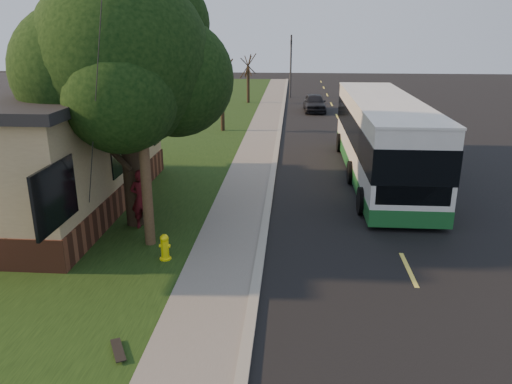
% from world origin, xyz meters
% --- Properties ---
extents(ground, '(120.00, 120.00, 0.00)m').
position_xyz_m(ground, '(0.00, 0.00, 0.00)').
color(ground, black).
rests_on(ground, ground).
extents(road, '(8.00, 80.00, 0.01)m').
position_xyz_m(road, '(4.00, 10.00, 0.01)').
color(road, black).
rests_on(road, ground).
extents(curb, '(0.25, 80.00, 0.12)m').
position_xyz_m(curb, '(0.00, 10.00, 0.06)').
color(curb, gray).
rests_on(curb, ground).
extents(sidewalk, '(2.00, 80.00, 0.08)m').
position_xyz_m(sidewalk, '(-1.00, 10.00, 0.04)').
color(sidewalk, slate).
rests_on(sidewalk, ground).
extents(grass_verge, '(5.00, 80.00, 0.07)m').
position_xyz_m(grass_verge, '(-4.50, 10.00, 0.04)').
color(grass_verge, black).
rests_on(grass_verge, ground).
extents(fire_hydrant, '(0.32, 0.32, 0.74)m').
position_xyz_m(fire_hydrant, '(-2.60, 0.00, 0.43)').
color(fire_hydrant, '#F7EA0D').
rests_on(fire_hydrant, grass_verge).
extents(utility_pole, '(2.86, 3.21, 9.07)m').
position_xyz_m(utility_pole, '(-3.31, 0.99, 4.63)').
color(utility_pole, '#473321').
rests_on(utility_pole, ground).
extents(leafy_tree, '(6.30, 6.00, 7.80)m').
position_xyz_m(leafy_tree, '(-4.17, 2.65, 5.17)').
color(leafy_tree, black).
rests_on(leafy_tree, grass_verge).
extents(bare_tree_near, '(1.38, 1.21, 4.31)m').
position_xyz_m(bare_tree_near, '(-3.50, 18.00, 2.15)').
color(bare_tree_near, black).
rests_on(bare_tree_near, grass_verge).
extents(bare_tree_far, '(1.38, 1.21, 4.03)m').
position_xyz_m(bare_tree_far, '(-3.00, 30.00, 2.00)').
color(bare_tree_far, black).
rests_on(bare_tree_far, grass_verge).
extents(traffic_signal, '(0.18, 0.22, 5.50)m').
position_xyz_m(traffic_signal, '(0.50, 34.00, 3.16)').
color(traffic_signal, '#2D2D30').
rests_on(traffic_signal, ground).
extents(transit_bus, '(2.87, 12.45, 3.37)m').
position_xyz_m(transit_bus, '(4.56, 8.69, 1.80)').
color(transit_bus, silver).
rests_on(transit_bus, ground).
extents(skateboarder, '(0.71, 0.46, 1.93)m').
position_xyz_m(skateboarder, '(-3.85, 2.17, 1.04)').
color(skateboarder, '#541018').
rests_on(skateboarder, grass_verge).
extents(skateboard_main, '(0.54, 0.79, 0.07)m').
position_xyz_m(skateboard_main, '(-2.50, -4.17, 0.13)').
color(skateboard_main, black).
rests_on(skateboard_main, grass_verge).
extents(dumpster, '(1.69, 1.50, 1.25)m').
position_xyz_m(dumpster, '(-9.46, 5.86, 0.67)').
color(dumpster, black).
rests_on(dumpster, building_lot).
extents(distant_car, '(1.71, 3.99, 1.34)m').
position_xyz_m(distant_car, '(2.42, 26.15, 0.67)').
color(distant_car, black).
rests_on(distant_car, ground).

